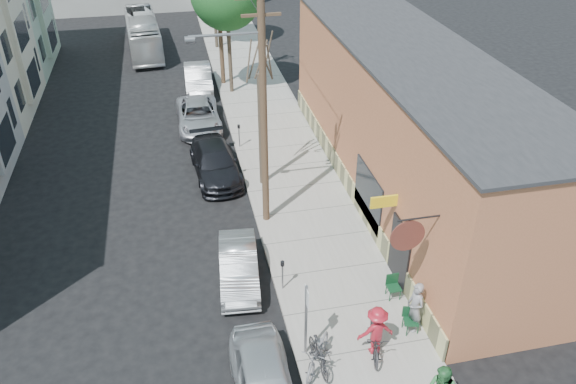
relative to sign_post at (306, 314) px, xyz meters
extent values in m
plane|color=black|center=(-2.35, 3.69, -1.83)|extent=(120.00, 120.00, 0.00)
cube|color=gray|center=(1.90, 14.69, -1.76)|extent=(4.50, 58.00, 0.15)
cube|color=#AD6340|center=(6.65, 8.69, 1.42)|extent=(5.00, 20.00, 6.50)
cube|color=#2B2B2D|center=(6.65, 8.69, 4.72)|extent=(5.20, 20.20, 0.12)
cube|color=#C2BC79|center=(4.13, 8.69, -1.28)|extent=(0.10, 20.00, 1.10)
cube|color=black|center=(4.12, 2.69, -0.53)|extent=(0.10, 1.60, 2.60)
cube|color=black|center=(4.12, 6.19, -0.23)|extent=(0.08, 3.00, 2.20)
cylinder|color=#5A2820|center=(3.20, 0.49, 2.07)|extent=(1.10, 0.06, 1.10)
cube|color=yellow|center=(3.65, 3.49, 1.27)|extent=(1.00, 0.08, 0.45)
cube|color=beige|center=(-11.60, 21.69, 2.67)|extent=(1.10, 3.20, 7.00)
cube|color=#9BB196|center=(-11.60, 29.69, 2.67)|extent=(1.10, 3.20, 7.00)
cube|color=slate|center=(0.00, 0.00, -0.28)|extent=(0.07, 0.07, 2.80)
cube|color=silver|center=(0.00, 0.00, 0.72)|extent=(0.02, 0.45, 0.60)
cylinder|color=slate|center=(-0.10, 3.05, -1.13)|extent=(0.06, 0.06, 1.10)
cylinder|color=black|center=(-0.10, 3.05, -0.53)|extent=(0.14, 0.14, 0.18)
cylinder|color=slate|center=(-0.10, 14.16, -1.13)|extent=(0.06, 0.06, 1.10)
cylinder|color=black|center=(-0.10, 14.16, -0.53)|extent=(0.14, 0.14, 0.18)
cylinder|color=#503A28|center=(0.10, 7.46, 3.32)|extent=(0.28, 0.28, 10.00)
cube|color=#503A28|center=(0.10, 7.46, 6.92)|extent=(1.40, 0.10, 0.10)
cylinder|color=slate|center=(-2.40, 7.46, 6.22)|extent=(0.35, 0.24, 0.24)
cylinder|color=#503A28|center=(0.10, 23.20, 3.32)|extent=(0.28, 0.28, 10.00)
cylinder|color=#44392C|center=(0.45, 10.39, 1.00)|extent=(0.24, 0.24, 5.36)
cylinder|color=#44392C|center=(0.45, 21.65, 1.15)|extent=(0.24, 0.24, 5.66)
cylinder|color=#44392C|center=(0.45, 30.55, 1.45)|extent=(0.24, 0.24, 6.27)
imported|color=gray|center=(3.71, 0.25, -0.74)|extent=(0.58, 0.76, 1.89)
imported|color=maroon|center=(2.15, -0.40, -0.79)|extent=(1.16, 0.67, 1.79)
imported|color=black|center=(2.15, -0.40, -1.17)|extent=(1.12, 2.04, 1.02)
imported|color=black|center=(0.26, -0.63, -1.17)|extent=(0.64, 1.74, 1.03)
imported|color=slate|center=(0.26, -0.58, -1.15)|extent=(1.68, 2.07, 1.06)
imported|color=silver|center=(-1.55, -1.41, -1.09)|extent=(1.76, 4.35, 1.48)
imported|color=#B2B4BA|center=(-1.55, 3.99, -1.18)|extent=(1.73, 4.06, 1.30)
imported|color=black|center=(-1.61, 11.74, -1.11)|extent=(2.37, 5.11, 1.44)
imported|color=#B5B5BD|center=(-1.97, 17.22, -1.14)|extent=(2.32, 5.00, 1.39)
imported|color=#A7A9AE|center=(-1.55, 22.60, -1.05)|extent=(1.77, 4.80, 1.57)
imported|color=silver|center=(-4.94, 31.23, -0.53)|extent=(2.82, 9.47, 2.60)
camera|label=1|loc=(-3.11, -11.82, 12.25)|focal=35.00mm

